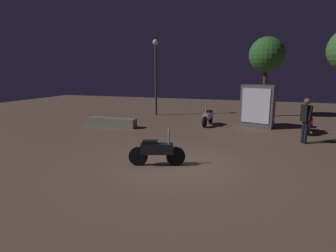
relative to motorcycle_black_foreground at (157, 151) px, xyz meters
The scene contains 9 objects.
ground_plane 0.78m from the motorcycle_black_foreground, 20.35° to the left, with size 40.00×40.00×0.00m, color brown.
motorcycle_black_foreground is the anchor object (origin of this frame).
motorcycle_red_parked_left 8.02m from the motorcycle_black_foreground, 52.49° to the left, with size 0.39×1.66×1.11m.
motorcycle_pink_parked_right 6.61m from the motorcycle_black_foreground, 87.78° to the left, with size 0.39×1.66×1.11m.
person_rider_beside 6.18m from the motorcycle_black_foreground, 43.63° to the left, with size 0.41×0.62×1.75m.
streetlamp_near 10.00m from the motorcycle_black_foreground, 111.44° to the left, with size 0.36×0.36×4.68m.
tree_left_bg 11.52m from the motorcycle_black_foreground, 74.57° to the left, with size 2.09×2.09×4.78m.
kiosk_billboard 7.46m from the motorcycle_black_foreground, 69.27° to the left, with size 1.68×0.94×2.10m.
planter_wall_low 6.34m from the motorcycle_black_foreground, 132.04° to the left, with size 2.56×0.50×0.45m.
Camera 1 is at (2.21, -7.43, 2.71)m, focal length 29.32 mm.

